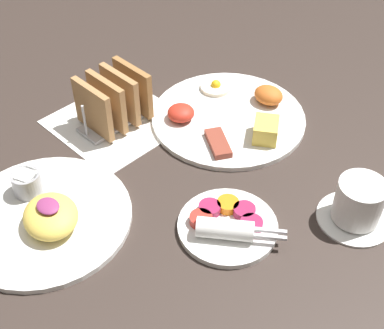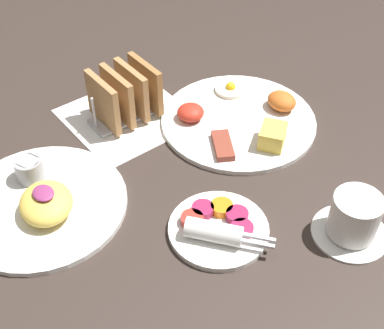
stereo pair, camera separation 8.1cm
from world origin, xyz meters
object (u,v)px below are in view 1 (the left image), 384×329
plate_foreground (45,214)px  coffee_cup (358,204)px  plate_condiments (226,225)px  toast_rack (114,100)px  plate_breakfast (231,116)px

plate_foreground → coffee_cup: coffee_cup is taller
plate_condiments → toast_rack: size_ratio=1.16×
toast_rack → coffee_cup: bearing=13.2°
plate_condiments → toast_rack: (-0.34, 0.05, 0.04)m
toast_rack → coffee_cup: size_ratio=1.23×
plate_condiments → coffee_cup: (0.13, 0.16, 0.02)m
plate_foreground → toast_rack: size_ratio=1.90×
plate_foreground → toast_rack: toast_rack is taller
plate_breakfast → coffee_cup: 0.32m
plate_foreground → toast_rack: 0.27m
plate_condiments → coffee_cup: bearing=51.2°
plate_breakfast → toast_rack: 0.23m
plate_breakfast → plate_foreground: (-0.04, -0.40, 0.00)m
plate_breakfast → plate_condiments: plate_breakfast is taller
plate_breakfast → plate_foreground: bearing=-95.1°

